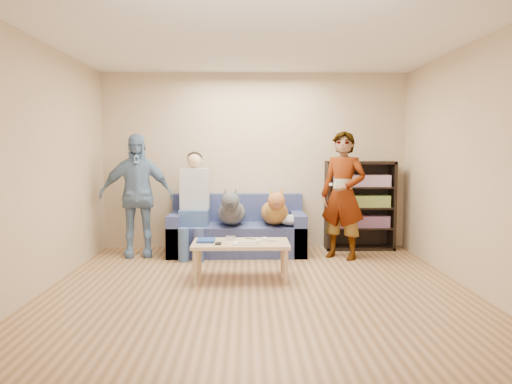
{
  "coord_description": "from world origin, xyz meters",
  "views": [
    {
      "loc": [
        -0.11,
        -4.94,
        1.49
      ],
      "look_at": [
        0.0,
        1.2,
        0.95
      ],
      "focal_mm": 35.0,
      "sensor_mm": 36.0,
      "label": 1
    }
  ],
  "objects_px": {
    "dog_tan": "(275,211)",
    "person_standing_right": "(343,195)",
    "sofa": "(237,233)",
    "person_seated": "(194,200)",
    "bookshelf": "(360,203)",
    "camera_silver": "(231,238)",
    "dog_gray": "(231,211)",
    "person_standing_left": "(136,195)",
    "notebook_blue": "(206,240)",
    "coffee_table": "(241,246)"
  },
  "relations": [
    {
      "from": "dog_tan",
      "to": "person_standing_right",
      "type": "bearing_deg",
      "value": -13.76
    },
    {
      "from": "sofa",
      "to": "person_seated",
      "type": "height_order",
      "value": "person_seated"
    },
    {
      "from": "sofa",
      "to": "bookshelf",
      "type": "distance_m",
      "value": 1.86
    },
    {
      "from": "camera_silver",
      "to": "person_seated",
      "type": "distance_m",
      "value": 1.32
    },
    {
      "from": "person_standing_right",
      "to": "dog_gray",
      "type": "bearing_deg",
      "value": -152.65
    },
    {
      "from": "camera_silver",
      "to": "person_standing_left",
      "type": "bearing_deg",
      "value": 140.23
    },
    {
      "from": "person_standing_right",
      "to": "bookshelf",
      "type": "relative_size",
      "value": 1.32
    },
    {
      "from": "camera_silver",
      "to": "dog_tan",
      "type": "height_order",
      "value": "dog_tan"
    },
    {
      "from": "notebook_blue",
      "to": "bookshelf",
      "type": "height_order",
      "value": "bookshelf"
    },
    {
      "from": "camera_silver",
      "to": "bookshelf",
      "type": "relative_size",
      "value": 0.08
    },
    {
      "from": "camera_silver",
      "to": "coffee_table",
      "type": "height_order",
      "value": "camera_silver"
    },
    {
      "from": "person_standing_right",
      "to": "coffee_table",
      "type": "distance_m",
      "value": 1.78
    },
    {
      "from": "dog_tan",
      "to": "bookshelf",
      "type": "height_order",
      "value": "bookshelf"
    },
    {
      "from": "dog_gray",
      "to": "coffee_table",
      "type": "height_order",
      "value": "dog_gray"
    },
    {
      "from": "notebook_blue",
      "to": "coffee_table",
      "type": "bearing_deg",
      "value": -7.13
    },
    {
      "from": "person_seated",
      "to": "coffee_table",
      "type": "height_order",
      "value": "person_seated"
    },
    {
      "from": "person_standing_right",
      "to": "notebook_blue",
      "type": "bearing_deg",
      "value": -116.44
    },
    {
      "from": "sofa",
      "to": "dog_tan",
      "type": "distance_m",
      "value": 0.65
    },
    {
      "from": "bookshelf",
      "to": "person_standing_right",
      "type": "bearing_deg",
      "value": -120.73
    },
    {
      "from": "person_standing_left",
      "to": "person_seated",
      "type": "relative_size",
      "value": 1.15
    },
    {
      "from": "sofa",
      "to": "dog_tan",
      "type": "relative_size",
      "value": 1.65
    },
    {
      "from": "person_standing_right",
      "to": "person_standing_left",
      "type": "xyz_separation_m",
      "value": [
        -2.82,
        0.2,
        -0.02
      ]
    },
    {
      "from": "notebook_blue",
      "to": "coffee_table",
      "type": "relative_size",
      "value": 0.24
    },
    {
      "from": "notebook_blue",
      "to": "dog_tan",
      "type": "bearing_deg",
      "value": 54.35
    },
    {
      "from": "person_standing_left",
      "to": "person_seated",
      "type": "bearing_deg",
      "value": -4.93
    },
    {
      "from": "person_seated",
      "to": "sofa",
      "type": "bearing_deg",
      "value": 11.95
    },
    {
      "from": "person_standing_left",
      "to": "bookshelf",
      "type": "xyz_separation_m",
      "value": [
        3.19,
        0.42,
        -0.16
      ]
    },
    {
      "from": "notebook_blue",
      "to": "bookshelf",
      "type": "bearing_deg",
      "value": 36.74
    },
    {
      "from": "person_standing_left",
      "to": "dog_gray",
      "type": "height_order",
      "value": "person_standing_left"
    },
    {
      "from": "person_standing_left",
      "to": "dog_gray",
      "type": "xyz_separation_m",
      "value": [
        1.31,
        -0.01,
        -0.22
      ]
    },
    {
      "from": "person_standing_left",
      "to": "sofa",
      "type": "distance_m",
      "value": 1.51
    },
    {
      "from": "coffee_table",
      "to": "person_standing_right",
      "type": "bearing_deg",
      "value": 36.89
    },
    {
      "from": "notebook_blue",
      "to": "sofa",
      "type": "bearing_deg",
      "value": 76.18
    },
    {
      "from": "person_standing_right",
      "to": "camera_silver",
      "type": "bearing_deg",
      "value": -114.0
    },
    {
      "from": "dog_tan",
      "to": "coffee_table",
      "type": "height_order",
      "value": "dog_tan"
    },
    {
      "from": "person_seated",
      "to": "dog_tan",
      "type": "bearing_deg",
      "value": -1.68
    },
    {
      "from": "bookshelf",
      "to": "person_standing_left",
      "type": "bearing_deg",
      "value": -172.57
    },
    {
      "from": "sofa",
      "to": "notebook_blue",
      "type": "bearing_deg",
      "value": -103.82
    },
    {
      "from": "person_standing_right",
      "to": "sofa",
      "type": "xyz_separation_m",
      "value": [
        -1.43,
        0.38,
        -0.58
      ]
    },
    {
      "from": "person_standing_left",
      "to": "bookshelf",
      "type": "relative_size",
      "value": 1.3
    },
    {
      "from": "person_standing_right",
      "to": "bookshelf",
      "type": "height_order",
      "value": "person_standing_right"
    },
    {
      "from": "dog_gray",
      "to": "coffee_table",
      "type": "distance_m",
      "value": 1.25
    },
    {
      "from": "dog_tan",
      "to": "coffee_table",
      "type": "relative_size",
      "value": 1.05
    },
    {
      "from": "person_standing_left",
      "to": "sofa",
      "type": "bearing_deg",
      "value": -1.45
    },
    {
      "from": "person_standing_right",
      "to": "coffee_table",
      "type": "height_order",
      "value": "person_standing_right"
    },
    {
      "from": "notebook_blue",
      "to": "person_standing_left",
      "type": "bearing_deg",
      "value": 131.75
    },
    {
      "from": "notebook_blue",
      "to": "person_seated",
      "type": "relative_size",
      "value": 0.18
    },
    {
      "from": "person_seated",
      "to": "dog_tan",
      "type": "height_order",
      "value": "person_seated"
    },
    {
      "from": "camera_silver",
      "to": "sofa",
      "type": "distance_m",
      "value": 1.3
    },
    {
      "from": "person_standing_left",
      "to": "coffee_table",
      "type": "bearing_deg",
      "value": -49.14
    }
  ]
}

